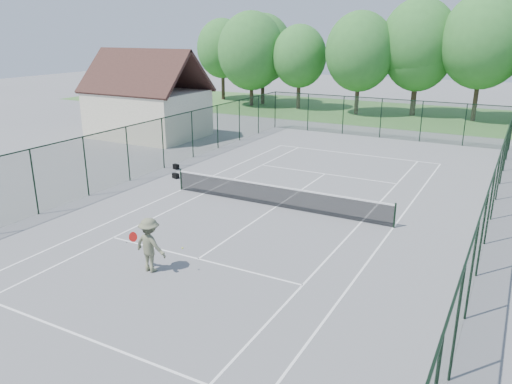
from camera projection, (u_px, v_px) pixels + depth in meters
ground at (276, 207)px, 23.43m from camera, size 140.00×140.00×0.00m
grass_far at (412, 115)px, 48.51m from camera, size 80.00×16.00×0.01m
court_lines at (276, 207)px, 23.43m from camera, size 11.05×23.85×0.01m
tennis_net at (276, 195)px, 23.26m from camera, size 11.08×0.08×1.10m
fence_enclosure at (277, 175)px, 22.95m from camera, size 18.05×36.05×3.02m
utility_building at (147, 96)px, 38.08m from camera, size 8.60×6.27×6.63m
tree_line_far at (419, 52)px, 46.66m from camera, size 39.40×6.40×9.70m
sports_bag_a at (176, 167)px, 29.72m from camera, size 0.43×0.33×0.30m
sports_bag_b at (176, 176)px, 27.88m from camera, size 0.42×0.32×0.29m
tennis_player at (150, 245)px, 16.92m from camera, size 1.96×0.94×1.93m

